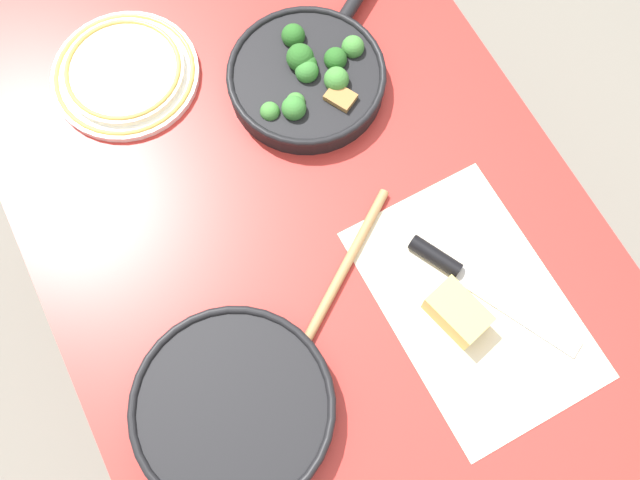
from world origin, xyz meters
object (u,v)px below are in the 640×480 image
object	(u,v)px
wooden_spoon	(312,330)
grater_knife	(469,279)
cheese_block	(458,313)
skillet_broccoli	(309,76)
dinner_plate_stack	(125,72)
skillet_eggs	(232,410)

from	to	relation	value
wooden_spoon	grater_knife	bearing A→B (deg)	135.59
cheese_block	skillet_broccoli	bearing A→B (deg)	1.79
wooden_spoon	grater_knife	distance (m)	0.25
skillet_broccoli	grater_knife	world-z (taller)	skillet_broccoli
wooden_spoon	dinner_plate_stack	xyz separation A→B (m)	(0.53, 0.08, 0.01)
skillet_broccoli	skillet_eggs	distance (m)	0.54
skillet_eggs	wooden_spoon	xyz separation A→B (m)	(0.05, -0.15, -0.02)
skillet_broccoli	grater_knife	xyz separation A→B (m)	(-0.41, -0.06, -0.02)
skillet_broccoli	wooden_spoon	world-z (taller)	skillet_broccoli
skillet_eggs	dinner_plate_stack	distance (m)	0.59
skillet_eggs	wooden_spoon	distance (m)	0.16
grater_knife	skillet_eggs	bearing A→B (deg)	-115.40
cheese_block	wooden_spoon	bearing A→B (deg)	68.73
dinner_plate_stack	cheese_block	bearing A→B (deg)	-155.26
skillet_eggs	dinner_plate_stack	xyz separation A→B (m)	(0.58, -0.07, -0.01)
cheese_block	skillet_eggs	bearing A→B (deg)	86.07
skillet_broccoli	dinner_plate_stack	world-z (taller)	skillet_broccoli
grater_knife	cheese_block	size ratio (longest dim) A/B	2.65
skillet_eggs	dinner_plate_stack	size ratio (longest dim) A/B	1.63
wooden_spoon	dinner_plate_stack	world-z (taller)	dinner_plate_stack
cheese_block	dinner_plate_stack	world-z (taller)	cheese_block
skillet_broccoli	grater_knife	size ratio (longest dim) A/B	1.27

